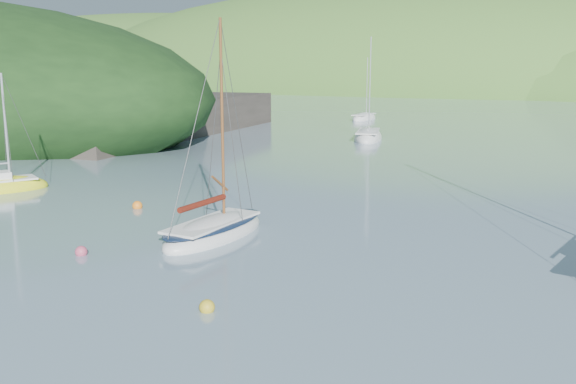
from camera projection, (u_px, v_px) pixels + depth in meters
The scene contains 6 objects.
ground at pixel (123, 283), 20.85m from camera, with size 700.00×700.00×0.00m, color slate.
shoreline_hills at pixel (565, 90), 171.11m from camera, with size 690.00×135.00×56.00m.
daysailer_white at pixel (214, 232), 26.41m from camera, with size 2.45×6.22×9.46m.
distant_sloop_a at pixel (368, 138), 59.92m from camera, with size 4.79×7.63×10.28m.
distant_sloop_c at pixel (364, 119), 81.04m from camera, with size 2.30×5.98×8.43m.
mooring_buoys at pixel (137, 242), 25.21m from camera, with size 11.70×9.41×0.50m.
Camera 1 is at (14.75, -14.33, 7.03)m, focal length 40.00 mm.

